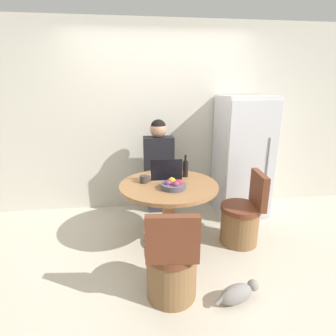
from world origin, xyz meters
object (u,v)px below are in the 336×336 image
chair_right_side (242,220)px  dining_table (169,202)px  person_seated (158,163)px  fruit_bowl (174,185)px  bottle (185,168)px  cat (238,293)px  chair_near_camera (172,268)px  laptop (166,175)px  refrigerator (242,157)px

chair_right_side → dining_table: bearing=-90.0°
person_seated → fruit_bowl: person_seated is taller
bottle → cat: (0.24, -1.19, -0.74)m
chair_near_camera → laptop: (0.06, 0.98, 0.50)m
bottle → chair_right_side: bearing=-27.0°
chair_right_side → chair_near_camera: same height
chair_right_side → fruit_bowl: (-0.80, -0.06, 0.48)m
person_seated → laptop: (0.04, -0.61, 0.03)m
person_seated → fruit_bowl: (0.08, -0.91, 0.02)m
dining_table → cat: (0.46, -0.96, -0.42)m
person_seated → laptop: size_ratio=3.83×
dining_table → person_seated: size_ratio=0.80×
refrigerator → dining_table: 1.34m
fruit_bowl → chair_near_camera: bearing=-98.9°
cat → fruit_bowl: bearing=100.9°
refrigerator → person_seated: refrigerator is taller
person_seated → fruit_bowl: 0.91m
refrigerator → bottle: bearing=-151.8°
person_seated → bottle: bearing=117.1°
dining_table → refrigerator: bearing=32.3°
chair_near_camera → person_seated: size_ratio=0.63×
chair_near_camera → fruit_bowl: chair_near_camera is taller
chair_right_side → fruit_bowl: chair_right_side is taller
cat → person_seated: bearing=89.7°
fruit_bowl → bottle: bearing=63.0°
dining_table → chair_near_camera: 0.86m
dining_table → chair_right_side: bearing=-6.0°
chair_right_side → chair_near_camera: bearing=-44.7°
bottle → chair_near_camera: bearing=-105.7°
person_seated → chair_right_side: bearing=136.2°
chair_right_side → cat: (-0.37, -0.88, -0.19)m
refrigerator → cat: (-0.64, -1.66, -0.73)m
chair_near_camera → person_seated: (0.02, 1.59, 0.47)m
laptop → refrigerator: bearing=-154.1°
refrigerator → person_seated: 1.16m
bottle → cat: 1.42m
chair_right_side → laptop: laptop is taller
dining_table → cat: dining_table is taller
fruit_bowl → bottle: (0.19, 0.37, 0.06)m
refrigerator → bottle: 1.00m
bottle → laptop: bearing=-163.3°
bottle → fruit_bowl: bearing=-117.0°
chair_right_side → refrigerator: bearing=166.8°
laptop → cat: bearing=113.4°
chair_right_side → person_seated: 1.31m
fruit_bowl → dining_table: bearing=101.3°
chair_near_camera → cat: chair_near_camera is taller
chair_right_side → person_seated: bearing=-127.8°
chair_right_side → cat: 0.97m
laptop → person_seated: bearing=-86.6°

